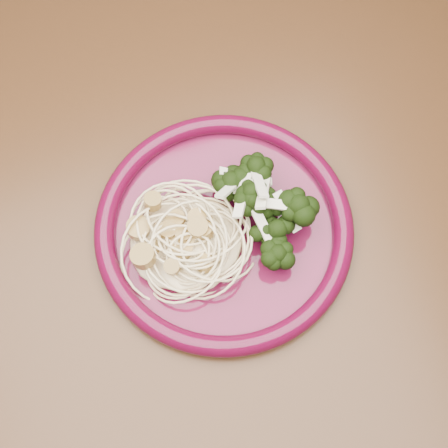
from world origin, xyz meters
TOP-DOWN VIEW (x-y plane):
  - dining_table at (0.00, 0.00)m, footprint 1.20×0.80m
  - dinner_plate at (0.11, -0.02)m, footprint 0.28×0.28m
  - spaghetti_pile at (0.07, -0.02)m, footprint 0.12×0.11m
  - scallop_cluster at (0.07, -0.02)m, footprint 0.12×0.12m
  - broccoli_pile at (0.16, -0.02)m, footprint 0.08×0.12m
  - onion_garnish at (0.16, -0.02)m, footprint 0.06×0.08m

SIDE VIEW (x-z plane):
  - dining_table at x=0.00m, z-range 0.28..1.03m
  - dinner_plate at x=0.11m, z-range 0.75..0.77m
  - spaghetti_pile at x=0.07m, z-range 0.76..0.78m
  - broccoli_pile at x=0.16m, z-range 0.76..0.80m
  - scallop_cluster at x=0.07m, z-range 0.78..0.82m
  - onion_garnish at x=0.16m, z-range 0.78..0.83m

